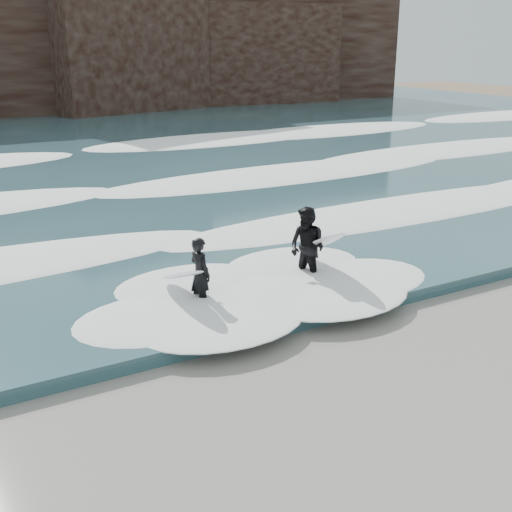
% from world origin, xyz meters
% --- Properties ---
extents(ground, '(120.00, 120.00, 0.00)m').
position_xyz_m(ground, '(0.00, 0.00, 0.00)').
color(ground, olive).
rests_on(ground, ground).
extents(sea, '(90.00, 52.00, 0.30)m').
position_xyz_m(sea, '(0.00, 29.00, 0.15)').
color(sea, '#284951').
rests_on(sea, ground).
extents(foam_near, '(60.00, 3.20, 0.20)m').
position_xyz_m(foam_near, '(0.00, 9.00, 0.40)').
color(foam_near, white).
rests_on(foam_near, sea).
extents(foam_mid, '(60.00, 4.00, 0.24)m').
position_xyz_m(foam_mid, '(0.00, 16.00, 0.42)').
color(foam_mid, white).
rests_on(foam_mid, sea).
extents(foam_far, '(60.00, 4.80, 0.30)m').
position_xyz_m(foam_far, '(0.00, 25.00, 0.45)').
color(foam_far, white).
rests_on(foam_far, sea).
extents(surfer_left, '(0.95, 2.01, 1.65)m').
position_xyz_m(surfer_left, '(-2.22, 5.08, 0.83)').
color(surfer_left, black).
rests_on(surfer_left, ground).
extents(surfer_right, '(1.43, 2.22, 1.95)m').
position_xyz_m(surfer_right, '(0.72, 5.07, 0.98)').
color(surfer_right, black).
rests_on(surfer_right, ground).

